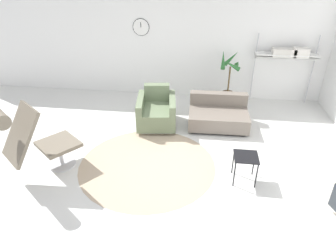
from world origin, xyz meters
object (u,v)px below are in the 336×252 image
at_px(couch_low, 218,115).
at_px(side_table, 246,159).
at_px(shelf_unit, 289,55).
at_px(lounge_chair, 28,134).
at_px(armchair_red, 157,112).
at_px(potted_plant, 228,86).

distance_m(couch_low, side_table, 1.82).
height_order(couch_low, side_table, couch_low).
bearing_deg(shelf_unit, couch_low, -139.43).
height_order(lounge_chair, couch_low, lounge_chair).
relative_size(lounge_chair, armchair_red, 1.28).
xyz_separation_m(armchair_red, potted_plant, (1.49, 1.20, 0.18)).
bearing_deg(side_table, shelf_unit, 69.68).
xyz_separation_m(armchair_red, shelf_unit, (2.76, 1.43, 0.89)).
height_order(armchair_red, potted_plant, potted_plant).
bearing_deg(armchair_red, couch_low, 179.37).
xyz_separation_m(couch_low, shelf_unit, (1.50, 1.29, 0.96)).
relative_size(lounge_chair, shelf_unit, 0.80).
xyz_separation_m(side_table, potted_plant, (-0.14, 2.83, 0.08)).
bearing_deg(armchair_red, potted_plant, -148.39).
xyz_separation_m(lounge_chair, armchair_red, (1.61, 1.93, -0.48)).
distance_m(lounge_chair, potted_plant, 4.42).
bearing_deg(potted_plant, side_table, -87.18).
xyz_separation_m(side_table, shelf_unit, (1.13, 3.06, 0.79)).
distance_m(couch_low, shelf_unit, 2.20).
bearing_deg(potted_plant, lounge_chair, -134.68).
xyz_separation_m(armchair_red, couch_low, (1.26, 0.15, -0.07)).
height_order(armchair_red, side_table, armchair_red).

